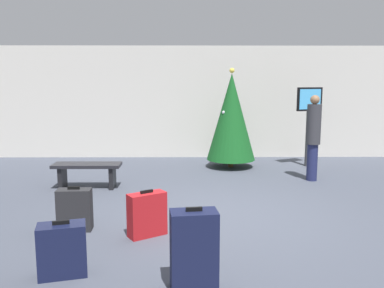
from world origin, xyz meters
TOP-DOWN VIEW (x-y plane):
  - ground_plane at (0.00, 0.00)m, footprint 16.00×16.00m
  - back_wall at (0.00, 4.99)m, footprint 16.00×0.20m
  - holiday_tree at (0.61, 3.59)m, footprint 1.15×1.15m
  - flight_info_kiosk at (2.48, 3.68)m, footprint 0.67×0.37m
  - waiting_bench at (-2.35, 1.66)m, footprint 1.28×0.44m
  - traveller_0 at (2.15, 2.24)m, footprint 0.39×0.39m
  - suitcase_0 at (-1.73, -1.90)m, footprint 0.54×0.39m
  - suitcase_2 at (-0.35, -2.20)m, footprint 0.48×0.32m
  - suitcase_3 at (-1.96, -0.58)m, footprint 0.47×0.24m
  - suitcase_4 at (-0.95, -0.80)m, footprint 0.53×0.44m

SIDE VIEW (x-z plane):
  - ground_plane at x=0.00m, z-range 0.00..0.00m
  - suitcase_0 at x=-1.73m, z-range -0.02..0.58m
  - suitcase_3 at x=-1.96m, z-range -0.02..0.60m
  - suitcase_4 at x=-0.95m, z-range -0.02..0.60m
  - waiting_bench at x=-2.35m, z-range 0.11..0.59m
  - suitcase_2 at x=-0.35m, z-range -0.02..0.82m
  - traveller_0 at x=2.15m, z-range 0.06..1.82m
  - holiday_tree at x=0.61m, z-range 0.03..2.38m
  - flight_info_kiosk at x=2.48m, z-range 0.33..2.23m
  - back_wall at x=0.00m, z-range 0.00..2.97m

